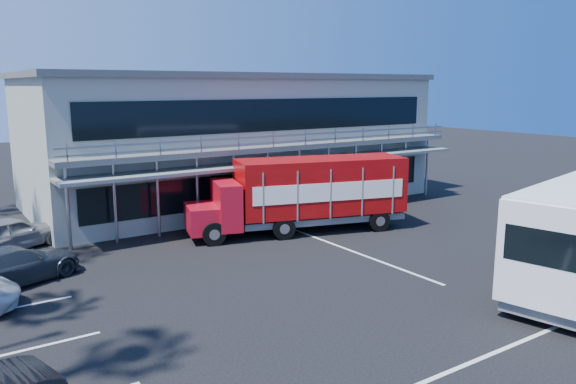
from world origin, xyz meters
TOP-DOWN VIEW (x-y plane):
  - ground at (0.00, 0.00)m, footprint 120.00×120.00m
  - building at (3.00, 14.94)m, footprint 22.40×12.00m
  - red_truck at (2.33, 6.48)m, footprint 10.28×4.97m
  - parked_car_d at (-10.03, 6.31)m, footprint 4.89×3.44m
  - parked_car_e at (-9.50, 10.80)m, footprint 4.43×3.16m

SIDE VIEW (x-z plane):
  - ground at x=0.00m, z-range 0.00..0.00m
  - parked_car_d at x=-10.03m, z-range 0.00..1.31m
  - parked_car_e at x=-9.50m, z-range 0.00..1.40m
  - red_truck at x=2.33m, z-range 0.17..3.55m
  - building at x=3.00m, z-range 0.01..7.31m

